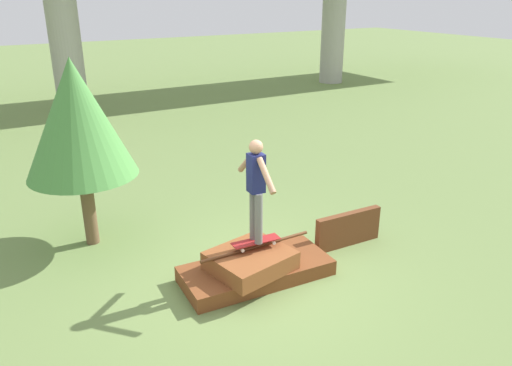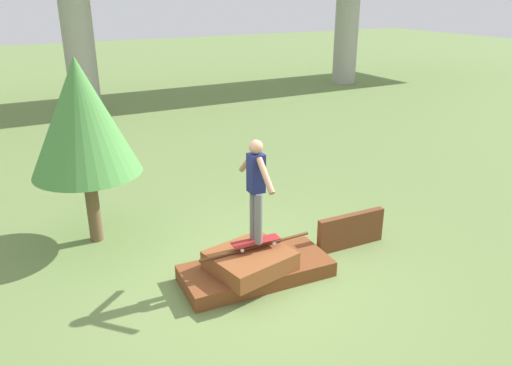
{
  "view_description": "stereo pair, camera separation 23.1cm",
  "coord_description": "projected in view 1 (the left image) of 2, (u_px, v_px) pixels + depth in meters",
  "views": [
    {
      "loc": [
        -3.44,
        -5.84,
        4.24
      ],
      "look_at": [
        -0.02,
        -0.02,
        1.61
      ],
      "focal_mm": 35.0,
      "sensor_mm": 36.0,
      "label": 1
    },
    {
      "loc": [
        -3.24,
        -5.95,
        4.24
      ],
      "look_at": [
        -0.02,
        -0.02,
        1.61
      ],
      "focal_mm": 35.0,
      "sensor_mm": 36.0,
      "label": 2
    }
  ],
  "objects": [
    {
      "name": "skateboard",
      "position": [
        256.0,
        241.0,
        7.6
      ],
      "size": [
        0.78,
        0.26,
        0.09
      ],
      "color": "maroon",
      "rests_on": "scrap_pile"
    },
    {
      "name": "skater",
      "position": [
        256.0,
        185.0,
        7.26
      ],
      "size": [
        0.23,
        1.13,
        1.59
      ],
      "color": "slate",
      "rests_on": "skateboard"
    },
    {
      "name": "ground_plane",
      "position": [
        256.0,
        277.0,
        7.85
      ],
      "size": [
        80.0,
        80.0,
        0.0
      ],
      "primitive_type": "plane",
      "color": "olive"
    },
    {
      "name": "tree_behind_left",
      "position": [
        77.0,
        119.0,
        8.13
      ],
      "size": [
        1.83,
        1.83,
        3.26
      ],
      "color": "brown",
      "rests_on": "ground_plane"
    },
    {
      "name": "scrap_pile",
      "position": [
        254.0,
        267.0,
        7.73
      ],
      "size": [
        2.39,
        1.24,
        0.58
      ],
      "color": "brown",
      "rests_on": "ground_plane"
    },
    {
      "name": "scrap_plank_loose",
      "position": [
        348.0,
        229.0,
        8.75
      ],
      "size": [
        1.32,
        0.18,
        0.62
      ],
      "color": "brown",
      "rests_on": "ground_plane"
    }
  ]
}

